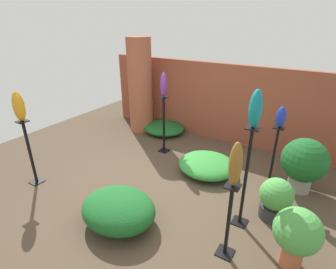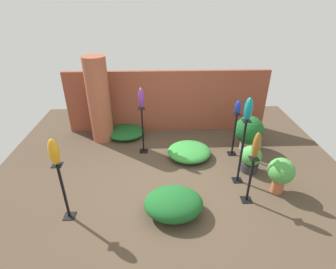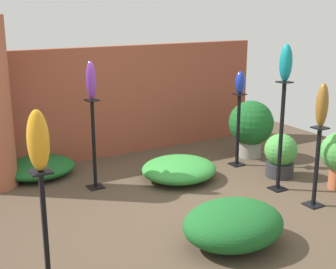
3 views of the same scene
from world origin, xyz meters
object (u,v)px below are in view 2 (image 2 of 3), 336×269
art_vase_teal (248,109)px  art_vase_bronze (256,146)px  pedestal_amber (64,194)px  pedestal_bronze (250,182)px  potted_plant_back_center (281,172)px  pedestal_cobalt (234,136)px  pedestal_violet (143,132)px  potted_plant_walkway_edge (249,131)px  art_vase_cobalt (238,107)px  art_vase_amber (54,152)px  potted_plant_near_pillar (251,158)px  art_vase_violet (141,98)px  pedestal_teal (241,155)px  brick_pillar (99,100)px

art_vase_teal → art_vase_bronze: art_vase_teal is taller
pedestal_amber → art_vase_teal: art_vase_teal is taller
pedestal_bronze → potted_plant_back_center: pedestal_bronze is taller
pedestal_cobalt → pedestal_violet: bearing=174.8°
potted_plant_walkway_edge → pedestal_violet: bearing=-179.6°
art_vase_cobalt → art_vase_bronze: art_vase_bronze is taller
pedestal_bronze → potted_plant_walkway_edge: 1.97m
art_vase_bronze → art_vase_amber: art_vase_amber is taller
pedestal_violet → potted_plant_walkway_edge: size_ratio=1.31×
potted_plant_near_pillar → potted_plant_walkway_edge: bearing=76.8°
art_vase_violet → potted_plant_walkway_edge: bearing=0.4°
art_vase_cobalt → art_vase_teal: size_ratio=0.71×
art_vase_amber → potted_plant_near_pillar: (3.68, 1.27, -1.06)m
potted_plant_near_pillar → art_vase_violet: bearing=159.7°
pedestal_teal → pedestal_amber: pedestal_teal is taller
pedestal_bronze → art_vase_cobalt: size_ratio=3.01×
art_vase_bronze → potted_plant_walkway_edge: bearing=73.4°
potted_plant_back_center → pedestal_bronze: bearing=-161.0°
brick_pillar → pedestal_teal: size_ratio=1.56×
pedestal_amber → art_vase_cobalt: bearing=29.6°
art_vase_bronze → art_vase_amber: 3.35m
art_vase_bronze → potted_plant_back_center: (0.69, 0.24, -0.77)m
pedestal_violet → art_vase_violet: size_ratio=2.46×
pedestal_cobalt → art_vase_teal: 1.58m
art_vase_violet → art_vase_amber: size_ratio=1.02×
potted_plant_near_pillar → art_vase_teal: bearing=-135.2°
brick_pillar → art_vase_violet: (1.14, -0.72, 0.32)m
pedestal_cobalt → pedestal_teal: pedestal_teal is taller
brick_pillar → potted_plant_near_pillar: bearing=-24.3°
pedestal_bronze → potted_plant_back_center: (0.69, 0.24, 0.02)m
pedestal_bronze → brick_pillar: bearing=141.3°
pedestal_amber → potted_plant_near_pillar: pedestal_amber is taller
art_vase_amber → potted_plant_walkway_edge: bearing=29.3°
art_vase_teal → potted_plant_near_pillar: (0.36, 0.36, -1.35)m
pedestal_teal → art_vase_violet: bearing=148.7°
pedestal_teal → potted_plant_back_center: size_ratio=1.87×
pedestal_bronze → art_vase_amber: size_ratio=2.07×
brick_pillar → pedestal_bronze: brick_pillar is taller
brick_pillar → art_vase_teal: bearing=-31.6°
pedestal_bronze → art_vase_cobalt: bearing=85.5°
pedestal_violet → brick_pillar: bearing=147.8°
potted_plant_back_center → art_vase_violet: bearing=149.6°
pedestal_cobalt → pedestal_bronze: 1.67m
art_vase_teal → potted_plant_back_center: bearing=-27.6°
art_vase_bronze → potted_plant_walkway_edge: art_vase_bronze is taller
pedestal_violet → potted_plant_near_pillar: bearing=-20.3°
art_vase_teal → potted_plant_back_center: (0.71, -0.37, -1.20)m
art_vase_amber → potted_plant_back_center: 4.16m
pedestal_cobalt → potted_plant_back_center: bearing=-68.6°
brick_pillar → art_vase_amber: brick_pillar is taller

